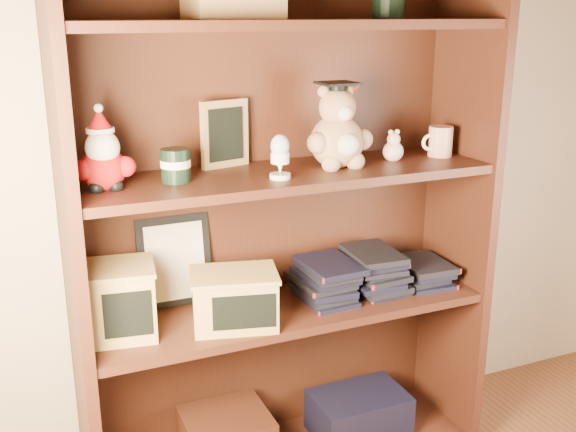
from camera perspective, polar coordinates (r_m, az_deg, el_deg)
name	(u,v)px	position (r m, az deg, el deg)	size (l,w,h in m)	color
bookcase	(280,225)	(1.94, -0.66, -0.77)	(1.20, 0.35, 1.60)	#3E1C11
shelf_lower	(288,308)	(1.99, 0.00, -7.82)	(1.14, 0.33, 0.02)	#3E1C11
shelf_upper	(288,175)	(1.85, 0.00, 3.47)	(1.14, 0.33, 0.02)	#3E1C11
santa_plush	(103,158)	(1.70, -15.41, 4.77)	(0.15, 0.11, 0.22)	#A50F0F
teachers_tin	(176,165)	(1.75, -9.49, 4.29)	(0.08, 0.08, 0.09)	black
chalkboard_plaque	(225,135)	(1.89, -5.38, 6.85)	(0.15, 0.10, 0.19)	#9E7547
egg_cup	(280,155)	(1.75, -0.68, 5.19)	(0.06, 0.06, 0.12)	white
grad_teddy_bear	(338,134)	(1.89, 4.26, 6.92)	(0.20, 0.17, 0.24)	tan
pink_figurine	(393,149)	(2.00, 8.90, 5.66)	(0.06, 0.06, 0.10)	beige
teacher_mug	(440,141)	(2.09, 12.73, 6.19)	(0.10, 0.07, 0.09)	silver
certificate_frame	(175,261)	(1.97, -9.56, -3.77)	(0.21, 0.05, 0.26)	black
treats_box	(122,300)	(1.82, -13.90, -6.92)	(0.20, 0.20, 0.19)	tan
pencils_box	(234,299)	(1.83, -4.55, -6.98)	(0.27, 0.22, 0.15)	tan
book_stack_left	(325,280)	(2.00, 3.11, -5.47)	(0.14, 0.20, 0.11)	black
book_stack_mid	(373,270)	(2.08, 7.19, -4.55)	(0.14, 0.20, 0.13)	black
book_stack_right	(420,271)	(2.18, 11.15, -4.62)	(0.14, 0.20, 0.06)	black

